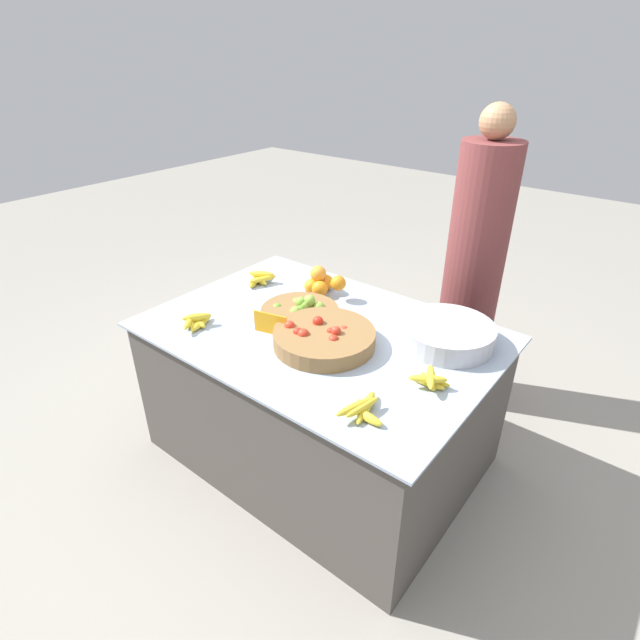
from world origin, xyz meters
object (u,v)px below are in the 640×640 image
price_sign (270,324)px  tomato_basket (324,338)px  vendor_person (472,275)px  metal_bowl (447,334)px  lime_bowl (301,312)px

price_sign → tomato_basket: bearing=2.3°
price_sign → vendor_person: size_ratio=0.10×
price_sign → metal_bowl: bearing=18.5°
metal_bowl → price_sign: (-0.63, -0.40, 0.00)m
lime_bowl → price_sign: size_ratio=2.30×
tomato_basket → metal_bowl: 0.52m
lime_bowl → price_sign: price_sign is taller
lime_bowl → metal_bowl: 0.66m
metal_bowl → vendor_person: (-0.18, 0.67, -0.02)m
tomato_basket → metal_bowl: (0.40, 0.33, 0.01)m
lime_bowl → metal_bowl: (0.62, 0.21, 0.02)m
price_sign → lime_bowl: bearing=73.6°
lime_bowl → price_sign: 0.19m
tomato_basket → vendor_person: vendor_person is taller
metal_bowl → lime_bowl: bearing=-161.2°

